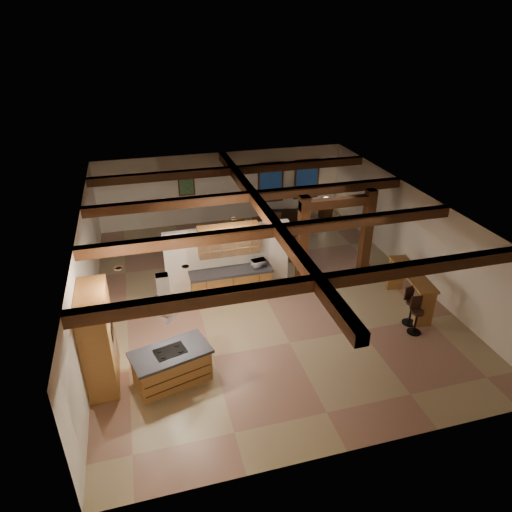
{
  "coord_description": "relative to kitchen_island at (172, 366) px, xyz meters",
  "views": [
    {
      "loc": [
        -3.38,
        -11.49,
        7.68
      ],
      "look_at": [
        -0.12,
        0.5,
        1.1
      ],
      "focal_mm": 32.0,
      "sensor_mm": 36.0,
      "label": 1
    }
  ],
  "objects": [
    {
      "name": "kitchen_island",
      "position": [
        0.0,
        0.0,
        0.0
      ],
      "size": [
        1.98,
        1.39,
        0.89
      ],
      "color": "#A46535",
      "rests_on": "ground"
    },
    {
      "name": "pantry_cabinet",
      "position": [
        -1.54,
        0.48,
        0.75
      ],
      "size": [
        0.67,
        1.6,
        2.4
      ],
      "color": "#A46535",
      "rests_on": "ground"
    },
    {
      "name": "sofa",
      "position": [
        5.57,
        8.49,
        -0.18
      ],
      "size": [
        1.94,
        1.05,
        0.54
      ],
      "primitive_type": "imported",
      "rotation": [
        0.0,
        0.0,
        2.95
      ],
      "color": "black",
      "rests_on": "ground"
    },
    {
      "name": "side_table",
      "position": [
        7.34,
        8.22,
        -0.17
      ],
      "size": [
        0.5,
        0.5,
        0.55
      ],
      "primitive_type": "cube",
      "rotation": [
        0.0,
        0.0,
        0.14
      ],
      "color": "#381E0E",
      "rests_on": "ground"
    },
    {
      "name": "partition_wall",
      "position": [
        2.13,
        3.58,
        0.65
      ],
      "size": [
        3.8,
        0.18,
        2.2
      ],
      "primitive_type": "cube",
      "color": "silver",
      "rests_on": "ground"
    },
    {
      "name": "recessed_cans",
      "position": [
        0.59,
        1.15,
        2.42
      ],
      "size": [
        3.16,
        2.46,
        0.03
      ],
      "color": "silver",
      "rests_on": "room_walls"
    },
    {
      "name": "back_windows",
      "position": [
        5.93,
        9.01,
        1.05
      ],
      "size": [
        2.7,
        0.07,
        1.7
      ],
      "color": "#381E0E",
      "rests_on": "room_walls"
    },
    {
      "name": "back_counter",
      "position": [
        2.13,
        3.19,
        0.03
      ],
      "size": [
        2.5,
        0.66,
        0.94
      ],
      "color": "#A46535",
      "rests_on": "ground"
    },
    {
      "name": "range_hood",
      "position": [
        0.0,
        0.0,
        1.33
      ],
      "size": [
        1.1,
        1.1,
        1.4
      ],
      "color": "silver",
      "rests_on": "room_walls"
    },
    {
      "name": "bar_counter",
      "position": [
        7.06,
        1.33,
        0.33
      ],
      "size": [
        0.82,
        2.24,
        1.15
      ],
      "color": "#A46535",
      "rests_on": "ground"
    },
    {
      "name": "microwave",
      "position": [
        2.99,
        3.19,
        0.61
      ],
      "size": [
        0.46,
        0.35,
        0.23
      ],
      "primitive_type": "imported",
      "rotation": [
        0.0,
        0.0,
        3.31
      ],
      "color": "#BCBBC0",
      "rests_on": "back_counter"
    },
    {
      "name": "dining_chairs",
      "position": [
        3.86,
        5.63,
        0.2
      ],
      "size": [
        2.29,
        2.29,
        1.28
      ],
      "color": "#381E0E",
      "rests_on": "ground"
    },
    {
      "name": "ceiling_beams",
      "position": [
        3.13,
        3.08,
        2.31
      ],
      "size": [
        10.0,
        12.0,
        0.28
      ],
      "color": "#381E0E",
      "rests_on": "room_walls"
    },
    {
      "name": "table_lamp",
      "position": [
        7.34,
        8.22,
        0.35
      ],
      "size": [
        0.3,
        0.3,
        0.35
      ],
      "color": "black",
      "rests_on": "side_table"
    },
    {
      "name": "framed_art",
      "position": [
        1.63,
        9.02,
        1.25
      ],
      "size": [
        0.65,
        0.05,
        0.85
      ],
      "color": "#381E0E",
      "rests_on": "room_walls"
    },
    {
      "name": "timber_posts",
      "position": [
        5.63,
        3.58,
        1.32
      ],
      "size": [
        2.5,
        0.3,
        2.9
      ],
      "color": "#381E0E",
      "rests_on": "ground"
    },
    {
      "name": "bar_stool_b",
      "position": [
        6.55,
        0.18,
        0.1
      ],
      "size": [
        0.37,
        0.38,
        1.07
      ],
      "color": "black",
      "rests_on": "ground"
    },
    {
      "name": "upper_display_cabinet",
      "position": [
        2.13,
        3.39,
        1.4
      ],
      "size": [
        1.8,
        0.36,
        0.95
      ],
      "color": "#A46535",
      "rests_on": "partition_wall"
    },
    {
      "name": "bar_stool_a",
      "position": [
        6.64,
        0.59,
        0.12
      ],
      "size": [
        0.4,
        0.42,
        1.12
      ],
      "color": "black",
      "rests_on": "ground"
    },
    {
      "name": "ground",
      "position": [
        3.13,
        3.08,
        -0.45
      ],
      "size": [
        12.0,
        12.0,
        0.0
      ],
      "primitive_type": "plane",
      "color": "tan",
      "rests_on": "ground"
    },
    {
      "name": "room_walls",
      "position": [
        3.13,
        3.08,
        1.33
      ],
      "size": [
        12.0,
        12.0,
        12.0
      ],
      "color": "silver",
      "rests_on": "ground"
    },
    {
      "name": "dining_table",
      "position": [
        3.86,
        5.63,
        -0.12
      ],
      "size": [
        1.94,
        1.19,
        0.65
      ],
      "primitive_type": "imported",
      "rotation": [
        0.0,
        0.0,
        -0.08
      ],
      "color": "#421B10",
      "rests_on": "ground"
    }
  ]
}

